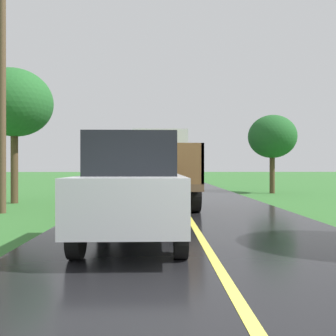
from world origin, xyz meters
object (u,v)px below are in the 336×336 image
Objects in this scene: roadside_tree_near_left at (14,103)px; following_car at (134,187)px; banana_truck_far at (153,167)px; banana_truck_near at (161,166)px; utility_pole_roadside at (3,81)px; roadside_tree_far_left at (272,137)px.

roadside_tree_near_left reaches higher than following_car.
banana_truck_near is at bearing -87.55° from banana_truck_far.
utility_pole_roadside is (-4.93, -1.88, 2.66)m from banana_truck_near.
banana_truck_near is 1.09× the size of roadside_tree_near_left.
banana_truck_near is at bearing -11.16° from roadside_tree_near_left.
utility_pole_roadside reaches higher than roadside_tree_far_left.
roadside_tree_near_left is at bearing 106.19° from utility_pole_roadside.
banana_truck_far is (-0.44, 10.25, -0.00)m from banana_truck_near.
utility_pole_roadside is at bearing -73.81° from roadside_tree_near_left.
banana_truck_far is at bearing 92.45° from banana_truck_near.
utility_pole_roadside is 3.16m from roadside_tree_near_left.
roadside_tree_near_left is (-5.38, -9.11, 2.51)m from banana_truck_far.
utility_pole_roadside is at bearing -144.35° from roadside_tree_far_left.
utility_pole_roadside is 1.90× the size of following_car.
utility_pole_roadside reaches higher than following_car.
roadside_tree_far_left is at bearing 22.36° from roadside_tree_near_left.
roadside_tree_near_left is 12.96m from roadside_tree_far_left.
roadside_tree_far_left reaches higher than following_car.
banana_truck_far is 10.87m from roadside_tree_near_left.
roadside_tree_far_left reaches higher than banana_truck_far.
roadside_tree_far_left reaches higher than banana_truck_near.
banana_truck_near is 6.43m from roadside_tree_near_left.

